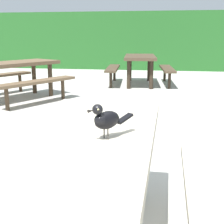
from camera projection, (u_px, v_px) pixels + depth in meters
hedge_wall at (161, 41)px, 11.76m from camera, size 28.00×1.46×2.08m
picnic_table_foreground at (80, 169)px, 1.65m from camera, size 1.70×1.81×0.74m
bird_grackle at (105, 119)px, 1.53m from camera, size 0.20×0.24×0.18m
picnic_table_mid_left at (140, 63)px, 8.00m from camera, size 1.82×1.86×0.74m
picnic_table_far_centre at (13, 72)px, 6.09m from camera, size 2.30×2.31×0.74m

